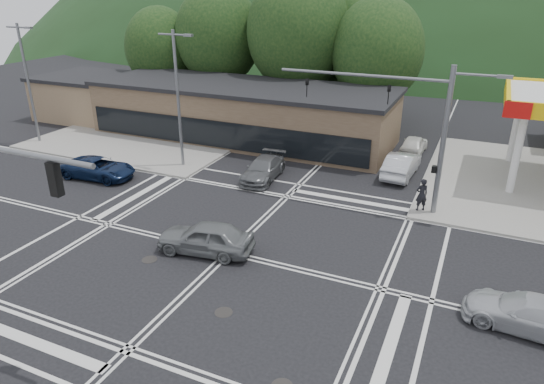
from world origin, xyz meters
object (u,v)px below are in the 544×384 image
at_px(car_silver_east, 530,314).
at_px(pedestrian, 422,195).
at_px(car_blue_west, 98,168).
at_px(car_grey_center, 205,237).
at_px(car_northbound, 263,169).
at_px(car_queue_a, 402,164).
at_px(car_queue_b, 414,145).

height_order(car_silver_east, pedestrian, pedestrian).
xyz_separation_m(car_blue_west, car_silver_east, (24.84, -5.30, -0.00)).
xyz_separation_m(car_blue_west, car_grey_center, (11.28, -5.33, 0.10)).
bearing_deg(car_northbound, car_blue_west, -161.36).
bearing_deg(pedestrian, car_silver_east, 88.71).
bearing_deg(car_silver_east, car_blue_west, -96.74).
relative_size(car_blue_west, car_grey_center, 1.07).
relative_size(car_queue_a, car_northbound, 1.01).
bearing_deg(car_silver_east, pedestrian, -143.78).
distance_m(car_grey_center, car_silver_east, 13.56).
height_order(car_blue_west, car_silver_east, car_blue_west).
xyz_separation_m(car_silver_east, car_northbound, (-15.06, 9.48, 0.01)).
xyz_separation_m(car_northbound, pedestrian, (10.00, -1.03, 0.40)).
relative_size(car_queue_a, car_queue_b, 1.18).
bearing_deg(car_queue_b, car_northbound, 50.44).
distance_m(car_queue_a, car_queue_b, 4.98).
bearing_deg(car_queue_b, car_grey_center, 72.34).
bearing_deg(car_blue_west, car_grey_center, -119.87).
bearing_deg(car_northbound, car_grey_center, -85.55).
bearing_deg(car_grey_center, car_silver_east, 81.17).
bearing_deg(pedestrian, car_northbound, -38.08).
height_order(car_grey_center, pedestrian, pedestrian).
relative_size(car_blue_west, car_queue_b, 1.21).
height_order(car_blue_west, car_northbound, car_northbound).
height_order(car_blue_west, pedestrian, pedestrian).
xyz_separation_m(car_queue_b, pedestrian, (2.00, -10.21, 0.39)).
height_order(car_queue_b, pedestrian, pedestrian).
bearing_deg(pedestrian, car_queue_b, -111.12).
height_order(car_queue_a, car_queue_b, car_queue_a).
bearing_deg(car_northbound, pedestrian, -10.39).
bearing_deg(car_blue_west, car_northbound, -71.42).
height_order(car_grey_center, car_northbound, car_grey_center).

